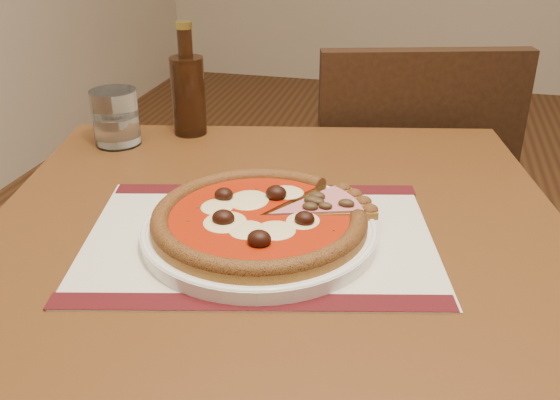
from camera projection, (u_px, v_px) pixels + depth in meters
The scene contains 8 objects.
table at pixel (277, 288), 0.89m from camera, with size 0.95×0.95×0.75m.
chair_far at pixel (401, 202), 1.46m from camera, with size 0.52×0.52×0.89m.
placemat at pixel (260, 238), 0.82m from camera, with size 0.45×0.32×0.00m, color beige.
plate at pixel (259, 231), 0.81m from camera, with size 0.31×0.31×0.02m, color white.
pizza at pixel (259, 218), 0.80m from camera, with size 0.28×0.28×0.04m.
ham_slice at pixel (328, 203), 0.85m from camera, with size 0.14×0.12×0.02m.
water_glass at pixel (116, 117), 1.10m from camera, with size 0.08×0.08×0.10m, color white.
bottle at pixel (188, 91), 1.14m from camera, with size 0.06×0.06×0.21m.
Camera 1 is at (-0.74, -1.14, 1.16)m, focal length 40.00 mm.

